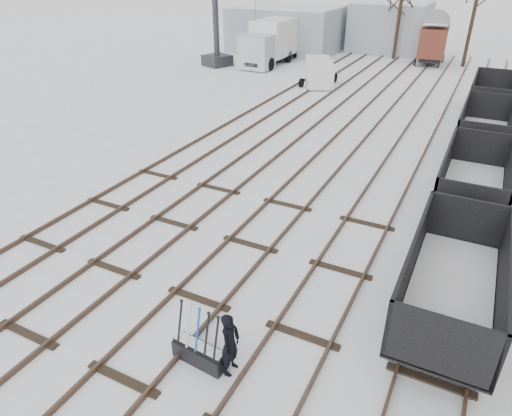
# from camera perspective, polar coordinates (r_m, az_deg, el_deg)

# --- Properties ---
(ground) EXTENTS (120.00, 120.00, 0.00)m
(ground) POSITION_cam_1_polar(r_m,az_deg,el_deg) (12.66, -7.16, -11.31)
(ground) COLOR white
(ground) RESTS_ON ground
(tracks) EXTENTS (13.90, 52.00, 0.16)m
(tracks) POSITION_cam_1_polar(r_m,az_deg,el_deg) (23.68, 11.43, 8.38)
(tracks) COLOR black
(tracks) RESTS_ON ground
(shed_left) EXTENTS (10.00, 8.00, 4.10)m
(shed_left) POSITION_cam_1_polar(r_m,az_deg,el_deg) (48.07, 4.05, 21.47)
(shed_left) COLOR #98A2AB
(shed_left) RESTS_ON ground
(shed_right) EXTENTS (7.00, 6.00, 4.50)m
(shed_right) POSITION_cam_1_polar(r_m,az_deg,el_deg) (49.19, 16.42, 20.87)
(shed_right) COLOR #98A2AB
(shed_right) RESTS_ON ground
(ground_frame) EXTENTS (1.33, 0.53, 1.49)m
(ground_frame) POSITION_cam_1_polar(r_m,az_deg,el_deg) (10.88, -7.04, -17.47)
(ground_frame) COLOR black
(ground_frame) RESTS_ON ground
(worker) EXTENTS (0.39, 0.59, 1.58)m
(worker) POSITION_cam_1_polar(r_m,az_deg,el_deg) (10.28, -3.25, -16.64)
(worker) COLOR black
(worker) RESTS_ON ground
(freight_wagon_a) EXTENTS (2.17, 5.43, 2.22)m
(freight_wagon_a) POSITION_cam_1_polar(r_m,az_deg,el_deg) (12.41, 23.12, -9.75)
(freight_wagon_a) COLOR black
(freight_wagon_a) RESTS_ON ground
(freight_wagon_b) EXTENTS (2.17, 5.43, 2.22)m
(freight_wagon_b) POSITION_cam_1_polar(r_m,az_deg,el_deg) (17.99, 25.35, 2.06)
(freight_wagon_b) COLOR black
(freight_wagon_b) RESTS_ON ground
(freight_wagon_c) EXTENTS (2.17, 5.43, 2.22)m
(freight_wagon_c) POSITION_cam_1_polar(r_m,az_deg,el_deg) (23.99, 26.50, 8.13)
(freight_wagon_c) COLOR black
(freight_wagon_c) RESTS_ON ground
(freight_wagon_d) EXTENTS (2.17, 5.43, 2.22)m
(freight_wagon_d) POSITION_cam_1_polar(r_m,az_deg,el_deg) (30.15, 27.20, 11.75)
(freight_wagon_d) COLOR black
(freight_wagon_d) RESTS_ON ground
(box_van_wagon) EXTENTS (2.81, 4.66, 3.38)m
(box_van_wagon) POSITION_cam_1_polar(r_m,az_deg,el_deg) (44.05, 21.24, 18.97)
(box_van_wagon) COLOR black
(box_van_wagon) RESTS_ON ground
(lorry) EXTENTS (2.60, 7.88, 3.56)m
(lorry) POSITION_cam_1_polar(r_m,az_deg,el_deg) (41.53, 1.94, 20.08)
(lorry) COLOR black
(lorry) RESTS_ON ground
(panel_van) EXTENTS (3.25, 4.36, 1.77)m
(panel_van) POSITION_cam_1_polar(r_m,az_deg,el_deg) (34.53, 7.87, 16.51)
(panel_van) COLOR silver
(panel_van) RESTS_ON ground
(crane) EXTENTS (2.58, 5.96, 10.00)m
(crane) POSITION_cam_1_polar(r_m,az_deg,el_deg) (40.87, -4.81, 20.98)
(crane) COLOR #292A2E
(crane) RESTS_ON ground
(tree_far_left) EXTENTS (0.30, 0.30, 5.28)m
(tree_far_left) POSITION_cam_1_polar(r_m,az_deg,el_deg) (45.37, 17.27, 20.68)
(tree_far_left) COLOR black
(tree_far_left) RESTS_ON ground
(tree_far_right) EXTENTS (0.30, 0.30, 7.03)m
(tree_far_right) POSITION_cam_1_polar(r_m,az_deg,el_deg) (43.78, 25.37, 20.24)
(tree_far_right) COLOR black
(tree_far_right) RESTS_ON ground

